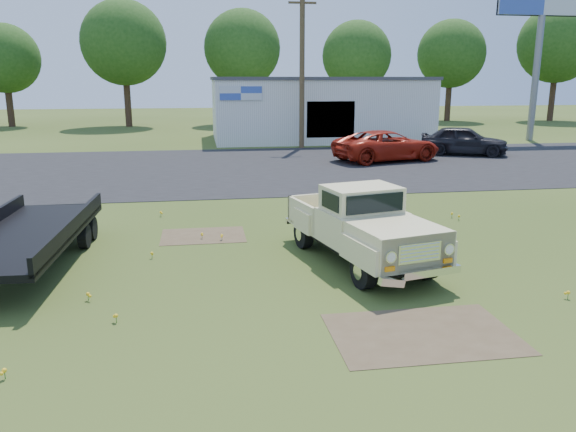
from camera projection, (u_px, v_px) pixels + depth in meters
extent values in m
plane|color=#314415|center=(300.00, 277.00, 11.84)|extent=(140.00, 140.00, 0.00)
cube|color=black|center=(244.00, 168.00, 26.23)|extent=(90.00, 14.00, 0.02)
cube|color=#4E3E29|center=(423.00, 334.00, 9.19)|extent=(3.00, 2.00, 0.01)
cube|color=#4E3E29|center=(203.00, 236.00, 14.90)|extent=(2.20, 1.60, 0.01)
cube|color=white|center=(318.00, 109.00, 38.17)|extent=(14.00, 8.00, 4.00)
cube|color=#3F3F44|center=(318.00, 78.00, 37.68)|extent=(14.20, 8.20, 0.20)
cube|color=black|center=(331.00, 119.00, 34.47)|extent=(3.00, 0.10, 2.20)
cube|color=silver|center=(241.00, 93.00, 33.17)|extent=(2.50, 0.08, 0.80)
cylinder|color=slate|center=(535.00, 79.00, 36.91)|extent=(0.44, 0.44, 8.00)
cylinder|color=#41321E|center=(302.00, 70.00, 32.47)|extent=(0.30, 0.30, 9.00)
cube|color=#41321E|center=(302.00, 3.00, 31.59)|extent=(1.60, 0.12, 0.12)
cylinder|color=#3D281B|center=(10.00, 107.00, 48.08)|extent=(0.56, 0.56, 3.24)
sphere|color=#1C4513|center=(4.00, 58.00, 47.11)|extent=(5.76, 5.76, 5.76)
cylinder|color=#3D281B|center=(128.00, 103.00, 48.06)|extent=(0.56, 0.56, 3.96)
sphere|color=#1C4513|center=(124.00, 43.00, 46.87)|extent=(7.04, 7.04, 7.04)
cylinder|color=#3D281B|center=(243.00, 103.00, 50.54)|extent=(0.56, 0.56, 3.78)
sphere|color=#1C4513|center=(242.00, 48.00, 49.41)|extent=(6.72, 6.72, 6.72)
cylinder|color=#3D281B|center=(355.00, 105.00, 50.65)|extent=(0.56, 0.56, 3.42)
sphere|color=#1C4513|center=(357.00, 56.00, 49.62)|extent=(6.08, 6.08, 6.08)
cylinder|color=#3D281B|center=(448.00, 102.00, 54.53)|extent=(0.56, 0.56, 3.60)
sphere|color=#1C4513|center=(451.00, 54.00, 53.45)|extent=(6.40, 6.40, 6.40)
cylinder|color=#3D281B|center=(552.00, 99.00, 54.53)|extent=(0.56, 0.56, 4.14)
sphere|color=#1C4513|center=(558.00, 43.00, 53.28)|extent=(7.36, 7.36, 7.36)
imported|color=#9C1D0E|center=(387.00, 146.00, 28.20)|extent=(5.91, 3.83, 1.51)
imported|color=black|center=(464.00, 141.00, 30.35)|extent=(4.93, 3.60, 1.56)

